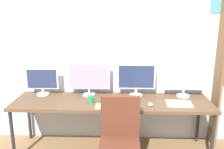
{
  "coord_description": "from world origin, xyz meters",
  "views": [
    {
      "loc": [
        0.11,
        -2.44,
        1.89
      ],
      "look_at": [
        0.0,
        0.65,
        1.09
      ],
      "focal_mm": 38.7,
      "sensor_mm": 36.0,
      "label": 1
    }
  ],
  "objects_px": {
    "monitor_far_right": "(184,81)",
    "laptop_closed": "(179,104)",
    "monitor_far_left": "(42,81)",
    "monitor_center_right": "(136,78)",
    "computer_mouse": "(150,104)",
    "monitor_center_left": "(89,78)",
    "keyboard_main": "(111,106)",
    "coffee_mug": "(91,99)",
    "desk": "(112,104)"
  },
  "relations": [
    {
      "from": "monitor_far_right",
      "to": "laptop_closed",
      "type": "relative_size",
      "value": 1.69
    },
    {
      "from": "monitor_far_left",
      "to": "monitor_center_right",
      "type": "distance_m",
      "value": 1.33
    },
    {
      "from": "monitor_far_left",
      "to": "monitor_center_right",
      "type": "relative_size",
      "value": 0.86
    },
    {
      "from": "computer_mouse",
      "to": "monitor_far_left",
      "type": "bearing_deg",
      "value": 166.2
    },
    {
      "from": "monitor_center_left",
      "to": "keyboard_main",
      "type": "relative_size",
      "value": 1.51
    },
    {
      "from": "keyboard_main",
      "to": "laptop_closed",
      "type": "xyz_separation_m",
      "value": [
        0.87,
        0.12,
        0.0
      ]
    },
    {
      "from": "keyboard_main",
      "to": "computer_mouse",
      "type": "bearing_deg",
      "value": 8.65
    },
    {
      "from": "computer_mouse",
      "to": "coffee_mug",
      "type": "relative_size",
      "value": 0.91
    },
    {
      "from": "monitor_center_left",
      "to": "monitor_far_right",
      "type": "relative_size",
      "value": 1.09
    },
    {
      "from": "monitor_center_right",
      "to": "keyboard_main",
      "type": "height_order",
      "value": "monitor_center_right"
    },
    {
      "from": "keyboard_main",
      "to": "laptop_closed",
      "type": "relative_size",
      "value": 1.21
    },
    {
      "from": "keyboard_main",
      "to": "monitor_far_left",
      "type": "bearing_deg",
      "value": 156.08
    },
    {
      "from": "coffee_mug",
      "to": "keyboard_main",
      "type": "bearing_deg",
      "value": -30.79
    },
    {
      "from": "monitor_center_left",
      "to": "coffee_mug",
      "type": "height_order",
      "value": "monitor_center_left"
    },
    {
      "from": "monitor_far_left",
      "to": "keyboard_main",
      "type": "relative_size",
      "value": 1.17
    },
    {
      "from": "monitor_center_right",
      "to": "monitor_far_right",
      "type": "height_order",
      "value": "monitor_center_right"
    },
    {
      "from": "monitor_center_left",
      "to": "coffee_mug",
      "type": "relative_size",
      "value": 5.54
    },
    {
      "from": "monitor_center_left",
      "to": "monitor_center_right",
      "type": "xyz_separation_m",
      "value": [
        0.66,
        -0.0,
        -0.0
      ]
    },
    {
      "from": "desk",
      "to": "monitor_center_right",
      "type": "bearing_deg",
      "value": 32.57
    },
    {
      "from": "monitor_center_right",
      "to": "laptop_closed",
      "type": "bearing_deg",
      "value": -31.01
    },
    {
      "from": "monitor_far_right",
      "to": "laptop_closed",
      "type": "bearing_deg",
      "value": -112.29
    },
    {
      "from": "computer_mouse",
      "to": "laptop_closed",
      "type": "distance_m",
      "value": 0.37
    },
    {
      "from": "desk",
      "to": "laptop_closed",
      "type": "bearing_deg",
      "value": -7.13
    },
    {
      "from": "monitor_far_left",
      "to": "monitor_center_left",
      "type": "xyz_separation_m",
      "value": [
        0.66,
        0.0,
        0.05
      ]
    },
    {
      "from": "coffee_mug",
      "to": "laptop_closed",
      "type": "bearing_deg",
      "value": -2.06
    },
    {
      "from": "coffee_mug",
      "to": "desk",
      "type": "bearing_deg",
      "value": 13.85
    },
    {
      "from": "monitor_far_left",
      "to": "monitor_center_left",
      "type": "relative_size",
      "value": 0.78
    },
    {
      "from": "monitor_center_left",
      "to": "monitor_far_right",
      "type": "bearing_deg",
      "value": -0.0
    },
    {
      "from": "computer_mouse",
      "to": "monitor_center_left",
      "type": "bearing_deg",
      "value": 156.1
    },
    {
      "from": "desk",
      "to": "keyboard_main",
      "type": "height_order",
      "value": "keyboard_main"
    },
    {
      "from": "keyboard_main",
      "to": "coffee_mug",
      "type": "height_order",
      "value": "coffee_mug"
    },
    {
      "from": "desk",
      "to": "monitor_center_left",
      "type": "distance_m",
      "value": 0.5
    },
    {
      "from": "monitor_far_right",
      "to": "laptop_closed",
      "type": "distance_m",
      "value": 0.41
    },
    {
      "from": "monitor_center_right",
      "to": "coffee_mug",
      "type": "relative_size",
      "value": 5.02
    },
    {
      "from": "monitor_far_left",
      "to": "computer_mouse",
      "type": "bearing_deg",
      "value": -13.8
    },
    {
      "from": "desk",
      "to": "keyboard_main",
      "type": "xyz_separation_m",
      "value": [
        0.0,
        -0.23,
        0.06
      ]
    },
    {
      "from": "desk",
      "to": "computer_mouse",
      "type": "xyz_separation_m",
      "value": [
        0.5,
        -0.15,
        0.06
      ]
    },
    {
      "from": "monitor_far_left",
      "to": "keyboard_main",
      "type": "xyz_separation_m",
      "value": [
        1.0,
        -0.44,
        -0.2
      ]
    },
    {
      "from": "monitor_center_left",
      "to": "monitor_center_right",
      "type": "relative_size",
      "value": 1.1
    },
    {
      "from": "monitor_far_right",
      "to": "monitor_center_left",
      "type": "bearing_deg",
      "value": 180.0
    },
    {
      "from": "monitor_far_right",
      "to": "keyboard_main",
      "type": "distance_m",
      "value": 1.11
    },
    {
      "from": "computer_mouse",
      "to": "laptop_closed",
      "type": "bearing_deg",
      "value": 7.14
    },
    {
      "from": "desk",
      "to": "computer_mouse",
      "type": "bearing_deg",
      "value": -17.32
    },
    {
      "from": "monitor_far_left",
      "to": "coffee_mug",
      "type": "relative_size",
      "value": 4.29
    },
    {
      "from": "computer_mouse",
      "to": "monitor_far_right",
      "type": "bearing_deg",
      "value": 36.2
    },
    {
      "from": "monitor_center_left",
      "to": "keyboard_main",
      "type": "xyz_separation_m",
      "value": [
        0.33,
        -0.44,
        -0.25
      ]
    },
    {
      "from": "keyboard_main",
      "to": "coffee_mug",
      "type": "relative_size",
      "value": 3.66
    },
    {
      "from": "monitor_far_right",
      "to": "coffee_mug",
      "type": "distance_m",
      "value": 1.31
    },
    {
      "from": "monitor_center_left",
      "to": "coffee_mug",
      "type": "distance_m",
      "value": 0.36
    },
    {
      "from": "desk",
      "to": "monitor_center_left",
      "type": "relative_size",
      "value": 4.49
    }
  ]
}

